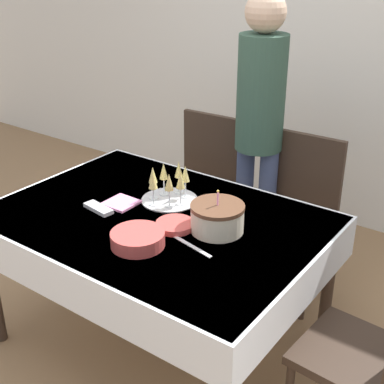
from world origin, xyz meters
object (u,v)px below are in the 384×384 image
dining_chair_right_end (377,347)px  plate_stack_dessert (175,225)px  dining_chair_far_right (299,210)px  champagne_tray (169,184)px  dining_chair_far_left (202,182)px  person_standing (260,114)px  birthday_cake (217,218)px  plate_stack_main (138,239)px

dining_chair_right_end → plate_stack_dessert: 0.99m
dining_chair_far_right → champagne_tray: (-0.40, -0.71, 0.32)m
dining_chair_far_left → person_standing: size_ratio=0.56×
birthday_cake → plate_stack_main: bearing=-123.6°
dining_chair_far_right → plate_stack_dessert: (-0.20, -0.92, 0.25)m
dining_chair_far_right → dining_chair_right_end: size_ratio=1.00×
dining_chair_far_left → plate_stack_dessert: (0.49, -0.92, 0.25)m
champagne_tray → person_standing: size_ratio=0.17×
dining_chair_right_end → birthday_cake: bearing=175.5°
champagne_tray → person_standing: 0.78m
birthday_cake → plate_stack_main: (-0.21, -0.31, -0.03)m
champagne_tray → plate_stack_dessert: size_ratio=1.61×
dining_chair_right_end → champagne_tray: dining_chair_right_end is taller
birthday_cake → plate_stack_main: size_ratio=1.04×
birthday_cake → plate_stack_dessert: (-0.17, -0.09, -0.05)m
dining_chair_far_right → person_standing: person_standing is taller
champagne_tray → dining_chair_right_end: bearing=-8.9°
dining_chair_right_end → plate_stack_dessert: bearing=-178.2°
plate_stack_main → champagne_tray: bearing=110.7°
dining_chair_right_end → plate_stack_dessert: (-0.96, -0.03, 0.25)m
dining_chair_right_end → champagne_tray: bearing=171.1°
dining_chair_far_left → birthday_cake: size_ratio=3.90×
dining_chair_far_right → plate_stack_main: size_ratio=4.06×
birthday_cake → champagne_tray: bearing=162.1°
dining_chair_far_right → champagne_tray: size_ratio=3.32×
birthday_cake → champagne_tray: size_ratio=0.85×
dining_chair_far_right → plate_stack_dessert: bearing=-102.5°
dining_chair_right_end → birthday_cake: (-0.79, 0.06, 0.30)m
plate_stack_main → dining_chair_far_left: bearing=111.8°
dining_chair_far_right → champagne_tray: bearing=-119.5°
dining_chair_far_right → champagne_tray: 0.88m
champagne_tray → plate_stack_dessert: 0.30m
dining_chair_far_right → plate_stack_main: (-0.24, -1.14, 0.26)m
champagne_tray → plate_stack_main: 0.46m
plate_stack_dessert → dining_chair_far_left: bearing=118.1°
birthday_cake → person_standing: bearing=107.9°
dining_chair_far_right → birthday_cake: size_ratio=3.90×
dining_chair_far_left → champagne_tray: size_ratio=3.32×
birthday_cake → dining_chair_right_end: bearing=-4.5°
plate_stack_main → dining_chair_far_right: bearing=78.1°
champagne_tray → dining_chair_far_right: bearing=60.5°
dining_chair_far_right → person_standing: 0.61m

